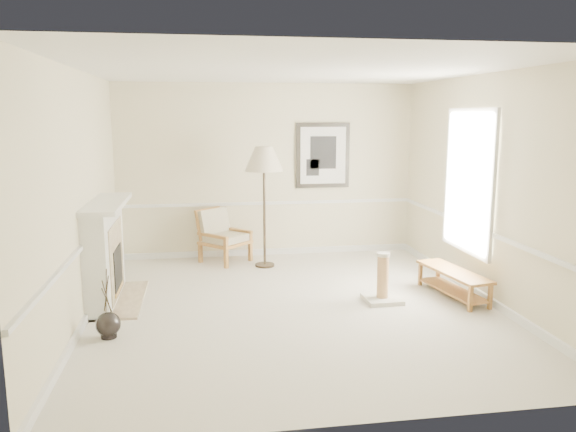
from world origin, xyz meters
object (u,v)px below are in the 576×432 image
object	(u,v)px
floor_vase	(108,325)
floor_lamp	(264,162)
bench	(453,279)
scratching_post	(382,286)
armchair	(221,233)

from	to	relation	value
floor_vase	floor_lamp	world-z (taller)	floor_lamp
bench	scratching_post	xyz separation A→B (m)	(-0.99, -0.04, -0.04)
bench	armchair	bearing A→B (deg)	141.61
floor_lamp	armchair	bearing A→B (deg)	146.59
floor_vase	scratching_post	size ratio (longest dim) A/B	1.20
armchair	scratching_post	size ratio (longest dim) A/B	1.47
armchair	scratching_post	distance (m)	3.11
floor_lamp	bench	bearing A→B (deg)	-39.74
floor_vase	floor_lamp	xyz separation A→B (m)	(2.01, 2.64, 1.52)
floor_lamp	floor_vase	bearing A→B (deg)	-127.25
bench	floor_vase	bearing A→B (deg)	-170.27
floor_vase	armchair	world-z (taller)	armchair
floor_vase	scratching_post	bearing A→B (deg)	11.89
bench	scratching_post	bearing A→B (deg)	-177.68
floor_vase	bench	bearing A→B (deg)	9.73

